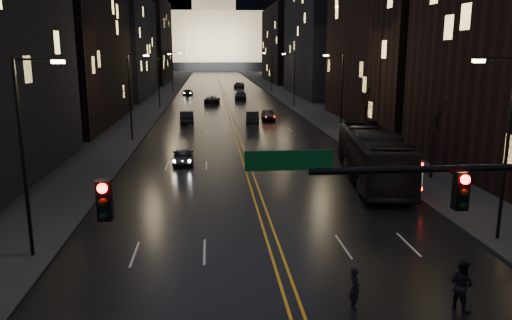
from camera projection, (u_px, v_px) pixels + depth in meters
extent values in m
cube|color=black|center=(220.00, 84.00, 140.22)|extent=(20.00, 320.00, 0.02)
cube|color=black|center=(170.00, 84.00, 138.94)|extent=(8.00, 320.00, 0.16)
cube|color=black|center=(269.00, 84.00, 141.46)|extent=(8.00, 320.00, 0.16)
cube|color=orange|center=(220.00, 84.00, 140.21)|extent=(0.62, 320.00, 0.01)
cube|color=black|center=(61.00, 11.00, 61.41)|extent=(12.00, 30.00, 28.00)
cube|color=black|center=(118.00, 47.00, 99.23)|extent=(12.00, 34.00, 20.00)
cube|color=black|center=(147.00, 41.00, 145.49)|extent=(12.00, 40.00, 24.00)
cube|color=black|center=(325.00, 32.00, 102.37)|extent=(12.00, 34.00, 26.00)
cube|color=black|center=(289.00, 45.00, 149.49)|extent=(12.00, 40.00, 22.00)
cube|color=black|center=(215.00, 65.00, 256.53)|extent=(90.00, 50.00, 4.00)
cube|color=#FFD793|center=(214.00, 37.00, 253.54)|extent=(80.00, 36.00, 24.00)
cube|color=black|center=(105.00, 200.00, 12.06)|extent=(0.35, 0.30, 1.00)
cube|color=black|center=(461.00, 191.00, 12.87)|extent=(0.35, 0.30, 1.00)
sphere|color=#FF0705|center=(102.00, 188.00, 11.81)|extent=(0.24, 0.24, 0.24)
sphere|color=#FF0705|center=(465.00, 180.00, 12.62)|extent=(0.24, 0.24, 0.24)
cube|color=#053F14|center=(289.00, 160.00, 12.28)|extent=(2.20, 0.06, 0.50)
cylinder|color=black|center=(507.00, 152.00, 23.51)|extent=(0.16, 0.16, 9.00)
cylinder|color=black|center=(498.00, 59.00, 22.51)|extent=(1.80, 0.10, 0.10)
cube|color=#E7CA8B|center=(479.00, 61.00, 22.45)|extent=(0.50, 0.25, 0.15)
cylinder|color=black|center=(23.00, 161.00, 21.53)|extent=(0.16, 0.16, 9.00)
cylinder|color=black|center=(35.00, 59.00, 20.69)|extent=(1.80, 0.10, 0.10)
cube|color=#E7CA8B|center=(58.00, 62.00, 20.80)|extent=(0.50, 0.25, 0.15)
cylinder|color=black|center=(342.00, 96.00, 52.69)|extent=(0.16, 0.16, 9.00)
cylinder|color=black|center=(335.00, 54.00, 51.70)|extent=(1.80, 0.10, 0.10)
cube|color=#E7CA8B|center=(326.00, 55.00, 51.64)|extent=(0.50, 0.25, 0.15)
cylinder|color=black|center=(130.00, 98.00, 50.71)|extent=(0.16, 0.16, 9.00)
cylinder|color=black|center=(137.00, 55.00, 49.88)|extent=(1.80, 0.10, 0.10)
cube|color=#E7CA8B|center=(146.00, 56.00, 49.98)|extent=(0.50, 0.25, 0.15)
cylinder|color=black|center=(294.00, 80.00, 81.88)|extent=(0.16, 0.16, 9.00)
cylinder|color=black|center=(289.00, 53.00, 80.88)|extent=(1.80, 0.10, 0.10)
cube|color=#E7CA8B|center=(284.00, 54.00, 80.82)|extent=(0.50, 0.25, 0.15)
cylinder|color=black|center=(159.00, 81.00, 79.90)|extent=(0.16, 0.16, 9.00)
cylinder|color=black|center=(163.00, 53.00, 79.06)|extent=(1.80, 0.10, 0.10)
cube|color=#E7CA8B|center=(169.00, 54.00, 79.16)|extent=(0.50, 0.25, 0.15)
cylinder|color=black|center=(272.00, 72.00, 111.06)|extent=(0.16, 0.16, 9.00)
cylinder|color=black|center=(268.00, 53.00, 110.06)|extent=(1.80, 0.10, 0.10)
cube|color=#E7CA8B|center=(264.00, 53.00, 110.00)|extent=(0.50, 0.25, 0.15)
cylinder|color=black|center=(172.00, 73.00, 109.08)|extent=(0.16, 0.16, 9.00)
cylinder|color=black|center=(176.00, 53.00, 108.25)|extent=(1.80, 0.10, 0.10)
cube|color=#E7CA8B|center=(180.00, 53.00, 108.35)|extent=(0.50, 0.25, 0.15)
cylinder|color=black|center=(432.00, 156.00, 35.95)|extent=(0.24, 0.24, 3.50)
cylinder|color=black|center=(365.00, 124.00, 51.52)|extent=(0.24, 0.24, 3.50)
imported|color=black|center=(372.00, 156.00, 35.32)|extent=(4.78, 13.66, 3.72)
imported|color=black|center=(183.00, 155.00, 41.17)|extent=(1.85, 4.26, 1.43)
imported|color=black|center=(187.00, 117.00, 64.25)|extent=(1.98, 4.99, 1.62)
imported|color=black|center=(212.00, 100.00, 88.19)|extent=(2.99, 5.49, 1.46)
imported|color=black|center=(188.00, 92.00, 104.79)|extent=(2.25, 4.69, 1.32)
imported|color=black|center=(253.00, 118.00, 63.92)|extent=(2.01, 4.80, 1.54)
imported|color=black|center=(268.00, 115.00, 67.09)|extent=(2.10, 4.65, 1.55)
imported|color=black|center=(241.00, 95.00, 95.94)|extent=(2.64, 5.69, 1.61)
imported|color=black|center=(239.00, 85.00, 126.04)|extent=(3.06, 5.67, 1.51)
imported|color=black|center=(355.00, 288.00, 17.93)|extent=(0.41, 0.60, 1.57)
imported|color=black|center=(461.00, 285.00, 17.86)|extent=(0.88, 1.05, 1.90)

